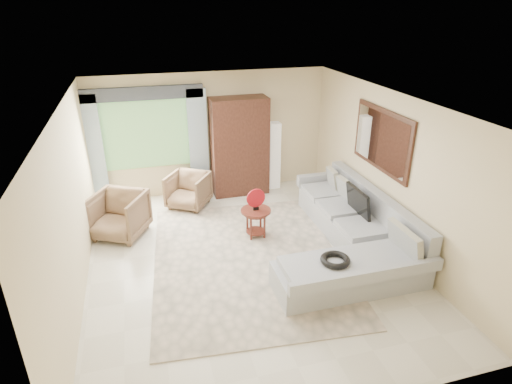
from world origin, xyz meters
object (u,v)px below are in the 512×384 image
object	(u,v)px
sectional_sofa	(352,236)
coffee_table	(256,223)
armoire	(239,147)
armchair_left	(119,215)
potted_plant	(126,200)
floor_lamp	(274,156)
armchair_right	(188,190)
tv_screen	(358,201)

from	to	relation	value
sectional_sofa	coffee_table	world-z (taller)	sectional_sofa
coffee_table	armoire	size ratio (longest dim) A/B	0.26
armchair_left	potted_plant	distance (m)	0.95
sectional_sofa	floor_lamp	bearing A→B (deg)	98.33
potted_plant	armoire	bearing A→B (deg)	8.44
sectional_sofa	coffee_table	size ratio (longest dim) A/B	6.46
armchair_right	floor_lamp	world-z (taller)	floor_lamp
sectional_sofa	potted_plant	bearing A→B (deg)	145.42
armchair_left	armchair_right	size ratio (longest dim) A/B	1.14
coffee_table	armoire	bearing A→B (deg)	84.29
sectional_sofa	armchair_right	bearing A→B (deg)	134.50
potted_plant	armoire	world-z (taller)	armoire
armchair_left	tv_screen	bearing A→B (deg)	10.83
tv_screen	armchair_left	xyz separation A→B (m)	(-4.05, 1.24, -0.31)
sectional_sofa	floor_lamp	xyz separation A→B (m)	(-0.43, 2.96, 0.47)
tv_screen	potted_plant	bearing A→B (deg)	151.18
floor_lamp	armoire	bearing A→B (deg)	-175.71
tv_screen	armchair_right	bearing A→B (deg)	141.99
armoire	coffee_table	bearing A→B (deg)	-95.71
armchair_left	armchair_right	distance (m)	1.61
tv_screen	armchair_left	size ratio (longest dim) A/B	0.83
tv_screen	armoire	distance (m)	2.96
potted_plant	armchair_right	bearing A→B (deg)	-2.95
coffee_table	floor_lamp	bearing A→B (deg)	64.18
armchair_right	floor_lamp	distance (m)	2.09
tv_screen	armchair_right	distance (m)	3.44
potted_plant	coffee_table	bearing A→B (deg)	-36.26
potted_plant	floor_lamp	world-z (taller)	floor_lamp
armchair_left	sectional_sofa	bearing A→B (deg)	4.86
coffee_table	potted_plant	xyz separation A→B (m)	(-2.24, 1.65, -0.02)
floor_lamp	armchair_right	bearing A→B (deg)	-166.28
armchair_right	floor_lamp	xyz separation A→B (m)	(1.99, 0.49, 0.40)
tv_screen	coffee_table	xyz separation A→B (m)	(-1.70, 0.52, -0.44)
tv_screen	potted_plant	distance (m)	4.52
coffee_table	armoire	world-z (taller)	armoire
tv_screen	potted_plant	xyz separation A→B (m)	(-3.94, 2.17, -0.46)
armchair_left	potted_plant	bearing A→B (deg)	111.44
floor_lamp	tv_screen	bearing A→B (deg)	-74.89
tv_screen	floor_lamp	xyz separation A→B (m)	(-0.70, 2.59, 0.03)
tv_screen	armoire	size ratio (longest dim) A/B	0.35
tv_screen	coffee_table	distance (m)	1.83
tv_screen	floor_lamp	size ratio (longest dim) A/B	0.49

